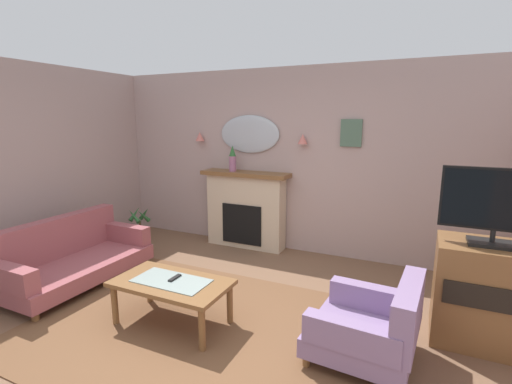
{
  "coord_description": "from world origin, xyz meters",
  "views": [
    {
      "loc": [
        1.78,
        -2.41,
        1.93
      ],
      "look_at": [
        -0.0,
        1.41,
        1.09
      ],
      "focal_mm": 25.75,
      "sensor_mm": 36.0,
      "label": 1
    }
  ],
  "objects_px": {
    "fireplace": "(246,210)",
    "potted_plant_small_fern": "(140,226)",
    "wall_sconce_right": "(303,139)",
    "tv_flatscreen": "(497,205)",
    "framed_picture": "(351,133)",
    "coffee_table": "(172,287)",
    "wall_mirror": "(249,134)",
    "tv_remote": "(175,278)",
    "tv_cabinet": "(485,294)",
    "wall_sconce_left": "(200,137)",
    "mantel_vase_centre": "(233,159)",
    "armchair_by_coffee_table": "(374,326)",
    "floral_couch": "(70,257)"
  },
  "relations": [
    {
      "from": "fireplace",
      "to": "potted_plant_small_fern",
      "type": "height_order",
      "value": "fireplace"
    },
    {
      "from": "wall_sconce_right",
      "to": "tv_flatscreen",
      "type": "xyz_separation_m",
      "value": [
        2.14,
        -1.47,
        -0.41
      ]
    },
    {
      "from": "tv_flatscreen",
      "to": "potted_plant_small_fern",
      "type": "xyz_separation_m",
      "value": [
        -4.61,
        0.85,
        -0.99
      ]
    },
    {
      "from": "framed_picture",
      "to": "coffee_table",
      "type": "xyz_separation_m",
      "value": [
        -1.14,
        -2.42,
        -1.37
      ]
    },
    {
      "from": "wall_mirror",
      "to": "fireplace",
      "type": "bearing_deg",
      "value": -90.0
    },
    {
      "from": "wall_mirror",
      "to": "tv_remote",
      "type": "xyz_separation_m",
      "value": [
        0.36,
        -2.37,
        -1.26
      ]
    },
    {
      "from": "coffee_table",
      "to": "tv_cabinet",
      "type": "relative_size",
      "value": 1.22
    },
    {
      "from": "fireplace",
      "to": "coffee_table",
      "type": "height_order",
      "value": "fireplace"
    },
    {
      "from": "fireplace",
      "to": "tv_flatscreen",
      "type": "relative_size",
      "value": 1.62
    },
    {
      "from": "coffee_table",
      "to": "tv_flatscreen",
      "type": "xyz_separation_m",
      "value": [
        2.63,
        0.89,
        0.86
      ]
    },
    {
      "from": "wall_sconce_left",
      "to": "fireplace",
      "type": "bearing_deg",
      "value": -6.16
    },
    {
      "from": "wall_sconce_left",
      "to": "potted_plant_small_fern",
      "type": "height_order",
      "value": "wall_sconce_left"
    },
    {
      "from": "mantel_vase_centre",
      "to": "coffee_table",
      "type": "height_order",
      "value": "mantel_vase_centre"
    },
    {
      "from": "coffee_table",
      "to": "tv_flatscreen",
      "type": "bearing_deg",
      "value": 18.74
    },
    {
      "from": "framed_picture",
      "to": "potted_plant_small_fern",
      "type": "distance_m",
      "value": 3.53
    },
    {
      "from": "wall_sconce_right",
      "to": "tv_remote",
      "type": "relative_size",
      "value": 0.88
    },
    {
      "from": "fireplace",
      "to": "potted_plant_small_fern",
      "type": "distance_m",
      "value": 1.73
    },
    {
      "from": "potted_plant_small_fern",
      "to": "mantel_vase_centre",
      "type": "bearing_deg",
      "value": 19.42
    },
    {
      "from": "wall_sconce_left",
      "to": "tv_remote",
      "type": "height_order",
      "value": "wall_sconce_left"
    },
    {
      "from": "fireplace",
      "to": "armchair_by_coffee_table",
      "type": "height_order",
      "value": "fireplace"
    },
    {
      "from": "tv_flatscreen",
      "to": "coffee_table",
      "type": "bearing_deg",
      "value": -161.26
    },
    {
      "from": "armchair_by_coffee_table",
      "to": "tv_flatscreen",
      "type": "height_order",
      "value": "tv_flatscreen"
    },
    {
      "from": "wall_mirror",
      "to": "framed_picture",
      "type": "distance_m",
      "value": 1.5
    },
    {
      "from": "wall_sconce_left",
      "to": "coffee_table",
      "type": "height_order",
      "value": "wall_sconce_left"
    },
    {
      "from": "tv_remote",
      "to": "tv_flatscreen",
      "type": "bearing_deg",
      "value": 17.97
    },
    {
      "from": "mantel_vase_centre",
      "to": "potted_plant_small_fern",
      "type": "relative_size",
      "value": 0.69
    },
    {
      "from": "wall_sconce_left",
      "to": "armchair_by_coffee_table",
      "type": "height_order",
      "value": "wall_sconce_left"
    },
    {
      "from": "floral_couch",
      "to": "potted_plant_small_fern",
      "type": "height_order",
      "value": "floral_couch"
    },
    {
      "from": "wall_sconce_left",
      "to": "tv_flatscreen",
      "type": "xyz_separation_m",
      "value": [
        3.84,
        -1.47,
        -0.41
      ]
    },
    {
      "from": "fireplace",
      "to": "wall_mirror",
      "type": "height_order",
      "value": "wall_mirror"
    },
    {
      "from": "wall_sconce_right",
      "to": "floral_couch",
      "type": "distance_m",
      "value": 3.33
    },
    {
      "from": "tv_remote",
      "to": "wall_sconce_left",
      "type": "bearing_deg",
      "value": 117.61
    },
    {
      "from": "coffee_table",
      "to": "tv_remote",
      "type": "distance_m",
      "value": 0.08
    },
    {
      "from": "framed_picture",
      "to": "coffee_table",
      "type": "distance_m",
      "value": 3.01
    },
    {
      "from": "fireplace",
      "to": "tv_flatscreen",
      "type": "xyz_separation_m",
      "value": [
        2.99,
        -1.38,
        0.68
      ]
    },
    {
      "from": "armchair_by_coffee_table",
      "to": "tv_flatscreen",
      "type": "relative_size",
      "value": 1.04
    },
    {
      "from": "wall_mirror",
      "to": "potted_plant_small_fern",
      "type": "bearing_deg",
      "value": -157.51
    },
    {
      "from": "mantel_vase_centre",
      "to": "tv_cabinet",
      "type": "distance_m",
      "value": 3.57
    },
    {
      "from": "potted_plant_small_fern",
      "to": "wall_sconce_left",
      "type": "bearing_deg",
      "value": 38.85
    },
    {
      "from": "coffee_table",
      "to": "potted_plant_small_fern",
      "type": "height_order",
      "value": "potted_plant_small_fern"
    },
    {
      "from": "coffee_table",
      "to": "tv_flatscreen",
      "type": "relative_size",
      "value": 1.31
    },
    {
      "from": "fireplace",
      "to": "wall_sconce_right",
      "type": "bearing_deg",
      "value": 6.16
    },
    {
      "from": "tv_flatscreen",
      "to": "wall_sconce_left",
      "type": "bearing_deg",
      "value": 159.0
    },
    {
      "from": "tv_remote",
      "to": "tv_flatscreen",
      "type": "xyz_separation_m",
      "value": [
        2.62,
        0.85,
        0.79
      ]
    },
    {
      "from": "tv_cabinet",
      "to": "tv_remote",
      "type": "bearing_deg",
      "value": -161.62
    },
    {
      "from": "mantel_vase_centre",
      "to": "wall_sconce_left",
      "type": "height_order",
      "value": "wall_sconce_left"
    },
    {
      "from": "wall_sconce_right",
      "to": "wall_mirror",
      "type": "bearing_deg",
      "value": 176.63
    },
    {
      "from": "coffee_table",
      "to": "wall_sconce_left",
      "type": "bearing_deg",
      "value": 117.03
    },
    {
      "from": "potted_plant_small_fern",
      "to": "tv_remote",
      "type": "bearing_deg",
      "value": -40.59
    },
    {
      "from": "floral_couch",
      "to": "potted_plant_small_fern",
      "type": "bearing_deg",
      "value": 100.9
    }
  ]
}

